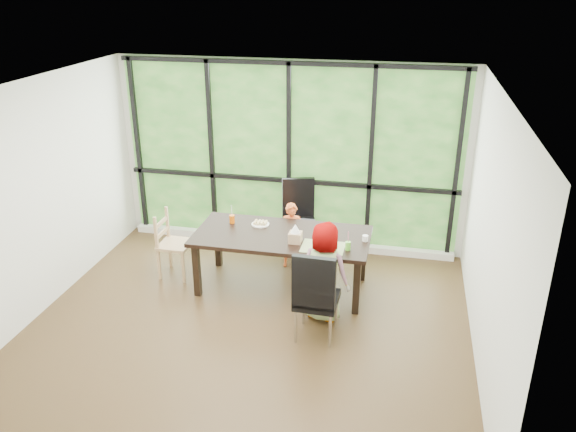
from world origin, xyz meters
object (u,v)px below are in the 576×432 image
object	(u,v)px
chair_end_beech	(175,244)
plate_far	(260,224)
child_older	(326,272)
orange_cup	(232,219)
plate_near	(325,247)
child_toddler	(292,235)
chair_window_leather	(299,219)
dining_table	(282,261)
tissue_box	(295,237)
white_mug	(365,238)
chair_interior_leather	(317,294)
green_cup	(348,246)

from	to	relation	value
chair_end_beech	plate_far	world-z (taller)	chair_end_beech
chair_end_beech	child_older	bearing A→B (deg)	-105.68
orange_cup	chair_end_beech	bearing A→B (deg)	-166.28
chair_end_beech	plate_near	bearing A→B (deg)	-97.39
child_older	plate_near	bearing A→B (deg)	-65.12
child_toddler	chair_window_leather	bearing A→B (deg)	77.11
dining_table	tissue_box	distance (m)	0.52
chair_end_beech	child_older	size ratio (longest dim) A/B	0.75
tissue_box	plate_far	bearing A→B (deg)	142.70
plate_near	orange_cup	xyz separation A→B (m)	(-1.30, 0.46, 0.05)
orange_cup	white_mug	world-z (taller)	orange_cup
chair_window_leather	child_older	world-z (taller)	child_older
chair_end_beech	orange_cup	size ratio (longest dim) A/B	8.29
chair_interior_leather	plate_far	xyz separation A→B (m)	(-0.94, 1.20, 0.22)
plate_far	white_mug	world-z (taller)	white_mug
white_mug	plate_far	bearing A→B (deg)	171.58
white_mug	tissue_box	distance (m)	0.85
tissue_box	chair_end_beech	bearing A→B (deg)	172.65
tissue_box	child_toddler	bearing A→B (deg)	104.57
chair_end_beech	child_toddler	world-z (taller)	child_toddler
chair_end_beech	dining_table	bearing A→B (deg)	-90.78
dining_table	chair_window_leather	size ratio (longest dim) A/B	2.02
white_mug	child_older	bearing A→B (deg)	-122.60
chair_end_beech	child_toddler	size ratio (longest dim) A/B	0.98
plate_near	green_cup	world-z (taller)	green_cup
plate_far	orange_cup	xyz separation A→B (m)	(-0.37, -0.02, 0.05)
chair_interior_leather	plate_near	distance (m)	0.75
plate_near	tissue_box	bearing A→B (deg)	170.02
chair_end_beech	plate_near	xyz separation A→B (m)	(2.04, -0.28, 0.31)
chair_window_leather	orange_cup	distance (m)	1.12
dining_table	chair_interior_leather	xyz separation A→B (m)	(0.61, -0.97, 0.17)
dining_table	green_cup	xyz separation A→B (m)	(0.85, -0.26, 0.43)
plate_far	chair_window_leather	bearing A→B (deg)	65.04
chair_window_leather	tissue_box	world-z (taller)	chair_window_leather
chair_interior_leather	chair_window_leather	bearing A→B (deg)	-71.67
chair_end_beech	green_cup	size ratio (longest dim) A/B	8.73
green_cup	plate_near	bearing A→B (deg)	178.10
plate_far	child_toddler	bearing A→B (deg)	48.76
plate_near	tissue_box	world-z (taller)	tissue_box
child_toddler	orange_cup	xyz separation A→B (m)	(-0.71, -0.40, 0.35)
chair_interior_leather	orange_cup	size ratio (longest dim) A/B	9.95
chair_window_leather	chair_end_beech	distance (m)	1.77
tissue_box	plate_near	bearing A→B (deg)	-9.98
chair_window_leather	plate_near	xyz separation A→B (m)	(0.56, -1.26, 0.22)
dining_table	white_mug	xyz separation A→B (m)	(1.03, 0.03, 0.41)
chair_window_leather	chair_interior_leather	distance (m)	2.06
dining_table	child_toddler	xyz separation A→B (m)	(0.00, 0.62, 0.08)
chair_window_leather	green_cup	size ratio (longest dim) A/B	10.48
dining_table	chair_end_beech	xyz separation A→B (m)	(-1.45, 0.03, 0.08)
green_cup	white_mug	world-z (taller)	green_cup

